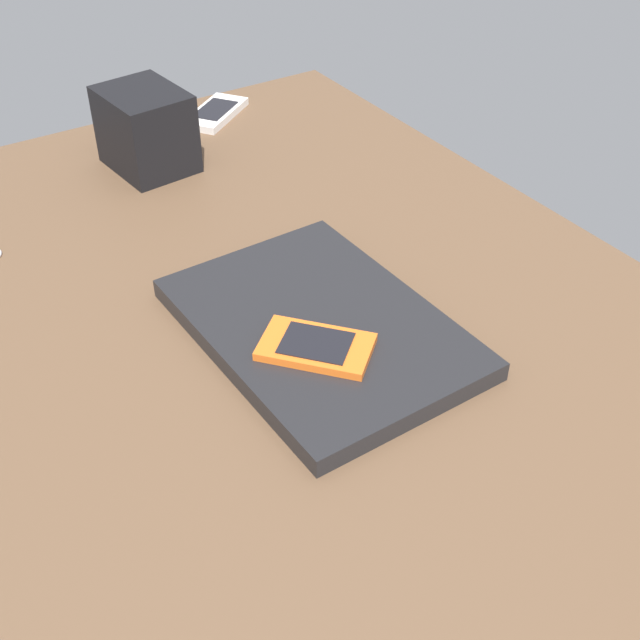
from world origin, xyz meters
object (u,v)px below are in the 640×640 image
(laptop_closed, at_px, (320,327))
(cell_phone_on_laptop, at_px, (316,347))
(cell_phone_on_desk, at_px, (215,113))
(desk_organizer, at_px, (146,130))

(laptop_closed, relative_size, cell_phone_on_laptop, 2.58)
(laptop_closed, bearing_deg, cell_phone_on_desk, 162.53)
(laptop_closed, xyz_separation_m, desk_organizer, (-0.44, 0.01, 0.04))
(laptop_closed, distance_m, cell_phone_on_laptop, 0.05)
(desk_organizer, bearing_deg, cell_phone_on_desk, 116.94)
(cell_phone_on_laptop, relative_size, desk_organizer, 1.03)
(cell_phone_on_laptop, distance_m, cell_phone_on_desk, 0.60)
(cell_phone_on_laptop, bearing_deg, cell_phone_on_desk, 162.21)
(desk_organizer, bearing_deg, cell_phone_on_laptop, -9.93)
(cell_phone_on_laptop, xyz_separation_m, desk_organizer, (-0.47, 0.03, 0.03))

